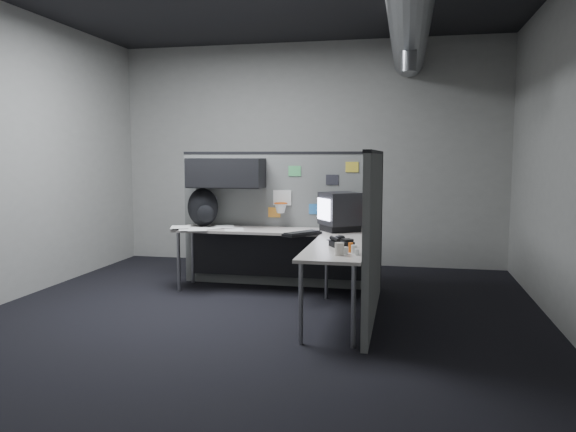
% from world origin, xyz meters
% --- Properties ---
extents(room, '(5.62, 5.62, 3.22)m').
position_xyz_m(room, '(0.56, 0.00, 2.10)').
color(room, black).
rests_on(room, ground).
extents(partition_back, '(2.44, 0.42, 1.63)m').
position_xyz_m(partition_back, '(-0.25, 1.23, 1.00)').
color(partition_back, slate).
rests_on(partition_back, ground).
extents(partition_right, '(0.07, 2.23, 1.63)m').
position_xyz_m(partition_right, '(1.10, 0.22, 0.82)').
color(partition_right, slate).
rests_on(partition_right, ground).
extents(desk, '(2.31, 2.11, 0.73)m').
position_xyz_m(desk, '(0.15, 0.70, 0.61)').
color(desk, '#AFA69E').
rests_on(desk, ground).
extents(monitor, '(0.54, 0.54, 0.44)m').
position_xyz_m(monitor, '(0.68, 1.00, 0.96)').
color(monitor, black).
rests_on(monitor, desk).
extents(keyboard, '(0.39, 0.46, 0.04)m').
position_xyz_m(keyboard, '(0.32, 0.58, 0.75)').
color(keyboard, black).
rests_on(keyboard, desk).
extents(mouse, '(0.26, 0.28, 0.05)m').
position_xyz_m(mouse, '(0.76, 0.33, 0.75)').
color(mouse, black).
rests_on(mouse, desk).
extents(phone, '(0.26, 0.26, 0.10)m').
position_xyz_m(phone, '(0.82, -0.10, 0.77)').
color(phone, black).
rests_on(phone, desk).
extents(bottles, '(0.14, 0.17, 0.09)m').
position_xyz_m(bottles, '(0.95, -0.45, 0.77)').
color(bottles, silver).
rests_on(bottles, desk).
extents(cup, '(0.08, 0.08, 0.11)m').
position_xyz_m(cup, '(0.85, -0.55, 0.78)').
color(cup, beige).
rests_on(cup, desk).
extents(papers, '(0.95, 0.69, 0.02)m').
position_xyz_m(papers, '(-0.87, 0.87, 0.74)').
color(papers, white).
rests_on(papers, desk).
extents(backpack, '(0.43, 0.39, 0.46)m').
position_xyz_m(backpack, '(-0.99, 1.08, 0.95)').
color(backpack, black).
rests_on(backpack, desk).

